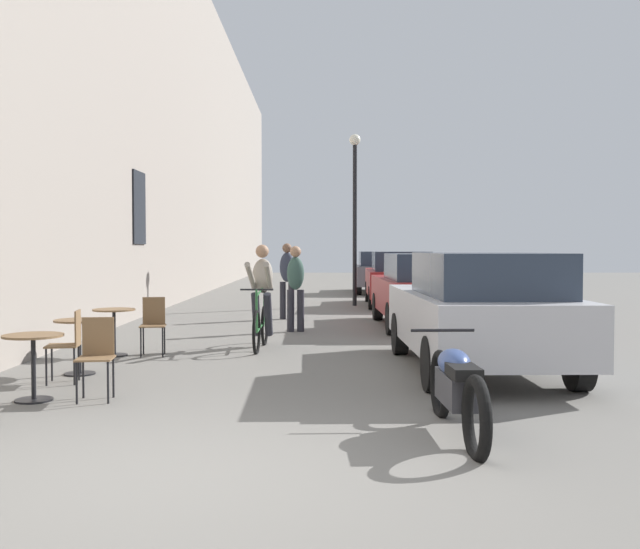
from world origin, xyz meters
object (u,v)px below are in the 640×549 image
(cyclist_on_bicycle, at_px, (261,299))
(pedestrian_near, at_px, (295,283))
(pedestrian_mid, at_px, (286,276))
(cafe_table_near, at_px, (33,353))
(parked_car_third, at_px, (399,278))
(cafe_table_far, at_px, (113,322))
(cafe_chair_far_toward_street, at_px, (153,322))
(parked_motorcycle, at_px, (456,389))
(parked_car_fourth, at_px, (379,271))
(cafe_table_mid, at_px, (79,335))
(cafe_chair_near_toward_street, at_px, (96,352))
(parked_car_second, at_px, (423,289))
(street_lamp, at_px, (354,197))
(cafe_chair_mid_toward_street, at_px, (68,341))
(parked_car_nearest, at_px, (478,310))

(cyclist_on_bicycle, bearing_deg, pedestrian_near, 78.35)
(pedestrian_mid, bearing_deg, cafe_table_near, -104.36)
(parked_car_third, bearing_deg, cafe_table_near, -112.48)
(cafe_table_far, bearing_deg, pedestrian_mid, 67.55)
(cafe_chair_far_toward_street, height_order, parked_motorcycle, cafe_chair_far_toward_street)
(pedestrian_mid, xyz_separation_m, parked_car_fourth, (2.97, 10.02, -0.20))
(cafe_table_far, bearing_deg, cafe_table_mid, -89.52)
(cyclist_on_bicycle, distance_m, parked_car_fourth, 15.26)
(cafe_table_near, xyz_separation_m, pedestrian_mid, (2.33, 9.09, 0.47))
(cafe_chair_near_toward_street, height_order, cyclist_on_bicycle, cyclist_on_bicycle)
(parked_car_second, bearing_deg, street_lamp, 101.43)
(pedestrian_mid, bearing_deg, parked_motorcycle, -79.30)
(cafe_table_near, bearing_deg, parked_motorcycle, -17.97)
(cafe_table_far, bearing_deg, parked_car_third, 60.66)
(pedestrian_mid, relative_size, parked_car_fourth, 0.41)
(cafe_table_near, height_order, cafe_chair_far_toward_street, cafe_chair_far_toward_street)
(cafe_chair_near_toward_street, relative_size, parked_motorcycle, 0.41)
(cafe_table_near, height_order, pedestrian_mid, pedestrian_mid)
(cafe_chair_far_toward_street, relative_size, parked_car_fourth, 0.21)
(cafe_table_mid, height_order, pedestrian_near, pedestrian_near)
(parked_car_fourth, bearing_deg, parked_motorcycle, -92.77)
(cafe_table_far, xyz_separation_m, parked_car_third, (5.43, 9.66, 0.29))
(cafe_chair_near_toward_street, xyz_separation_m, pedestrian_mid, (1.67, 9.01, 0.48))
(cafe_chair_mid_toward_street, relative_size, parked_car_fourth, 0.21)
(cafe_chair_mid_toward_street, xyz_separation_m, parked_car_second, (5.23, 6.24, 0.28))
(pedestrian_near, bearing_deg, cafe_table_mid, -118.64)
(street_lamp, bearing_deg, parked_car_fourth, 78.74)
(parked_car_fourth, bearing_deg, pedestrian_mid, -106.52)
(pedestrian_mid, distance_m, street_lamp, 4.82)
(cyclist_on_bicycle, bearing_deg, pedestrian_mid, 87.68)
(cafe_chair_far_toward_street, distance_m, parked_car_third, 10.74)
(pedestrian_near, height_order, parked_motorcycle, pedestrian_near)
(cafe_table_mid, distance_m, parked_car_nearest, 5.27)
(pedestrian_near, relative_size, parked_motorcycle, 0.79)
(parked_motorcycle, bearing_deg, parked_car_fourth, 87.23)
(parked_car_third, bearing_deg, pedestrian_near, -113.16)
(cafe_chair_near_toward_street, distance_m, cafe_chair_far_toward_street, 3.30)
(pedestrian_near, xyz_separation_m, parked_car_second, (2.64, 0.76, -0.16))
(cafe_table_near, height_order, cyclist_on_bicycle, cyclist_on_bicycle)
(cafe_chair_mid_toward_street, xyz_separation_m, parked_motorcycle, (4.28, -2.44, -0.11))
(cafe_chair_far_toward_street, height_order, parked_car_nearest, parked_car_nearest)
(cafe_table_near, bearing_deg, cafe_table_mid, 91.76)
(street_lamp, height_order, parked_motorcycle, street_lamp)
(cafe_table_far, relative_size, parked_car_second, 0.17)
(parked_car_third, bearing_deg, parked_car_nearest, -90.80)
(cafe_chair_far_toward_street, bearing_deg, parked_car_third, 63.18)
(pedestrian_near, bearing_deg, cafe_chair_near_toward_street, -106.85)
(cafe_table_near, bearing_deg, cafe_table_far, 91.12)
(cafe_table_mid, xyz_separation_m, street_lamp, (4.14, 11.39, 2.59))
(cafe_table_mid, distance_m, street_lamp, 12.39)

